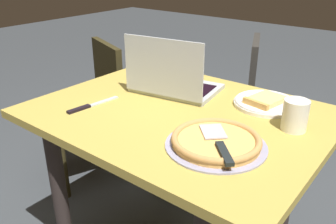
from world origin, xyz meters
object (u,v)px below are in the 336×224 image
at_px(dining_table, 179,139).
at_px(laptop, 173,81).
at_px(pizza_plate, 265,102).
at_px(chair_near, 232,94).
at_px(pizza_tray, 216,141).
at_px(drink_cup, 295,115).
at_px(table_knife, 89,106).
at_px(chair_far, 92,102).

height_order(dining_table, laptop, laptop).
relative_size(pizza_plate, chair_near, 0.29).
relative_size(pizza_tray, drink_cup, 2.96).
distance_m(pizza_tray, table_knife, 0.54).
height_order(pizza_plate, pizza_tray, same).
relative_size(dining_table, chair_far, 1.28).
relative_size(pizza_tray, chair_far, 0.38).
bearing_deg(dining_table, drink_cup, 15.55).
bearing_deg(drink_cup, chair_near, 129.52).
distance_m(table_knife, chair_far, 0.80).
distance_m(pizza_tray, chair_far, 1.23).
bearing_deg(laptop, chair_near, 98.24).
relative_size(laptop, drink_cup, 3.62).
bearing_deg(pizza_tray, pizza_plate, 92.33).
bearing_deg(chair_far, pizza_plate, -2.29).
relative_size(pizza_tray, table_knife, 1.36).
distance_m(table_knife, chair_near, 1.10).
distance_m(laptop, pizza_tray, 0.47).
height_order(table_knife, drink_cup, drink_cup).
height_order(dining_table, drink_cup, drink_cup).
height_order(table_knife, chair_far, chair_far).
relative_size(laptop, table_knife, 1.66).
xyz_separation_m(laptop, drink_cup, (0.52, -0.02, 0.00)).
relative_size(drink_cup, chair_far, 0.13).
bearing_deg(drink_cup, chair_far, 172.01).
height_order(pizza_tray, chair_near, chair_near).
bearing_deg(pizza_tray, dining_table, 149.34).
distance_m(pizza_plate, table_knife, 0.68).
bearing_deg(dining_table, laptop, 135.40).
height_order(drink_cup, chair_far, drink_cup).
distance_m(laptop, pizza_plate, 0.38).
relative_size(pizza_plate, drink_cup, 2.32).
bearing_deg(pizza_plate, laptop, -162.76).
height_order(laptop, pizza_tray, laptop).
height_order(laptop, chair_near, laptop).
xyz_separation_m(laptop, chair_far, (-0.74, 0.16, -0.33)).
height_order(table_knife, chair_near, chair_near).
bearing_deg(table_knife, pizza_tray, 4.52).
xyz_separation_m(pizza_plate, drink_cup, (0.16, -0.13, 0.04)).
xyz_separation_m(laptop, pizza_plate, (0.36, 0.11, -0.04)).
bearing_deg(chair_near, drink_cup, -50.48).
bearing_deg(drink_cup, table_knife, -156.31).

